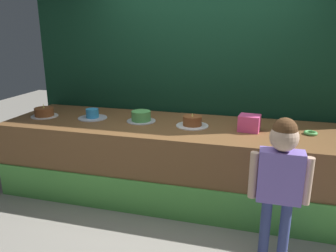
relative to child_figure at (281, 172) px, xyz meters
The scene contains 10 objects.
ground_plane 1.22m from the child_figure, 158.06° to the left, with size 12.00×12.00×0.00m, color gray.
stage_platform 1.30m from the child_figure, 134.56° to the left, with size 4.21×1.10×0.83m.
curtain_backdrop 1.93m from the child_figure, 119.70° to the left, with size 4.42×0.08×3.16m, color #113823.
child_figure is the anchor object (origin of this frame).
pink_box 0.92m from the child_figure, 107.56° to the left, with size 0.21×0.18×0.17m, color #F04C8F.
donut 0.97m from the child_figure, 70.57° to the left, with size 0.13×0.13×0.03m, color #59B259.
cake_far_left 2.78m from the child_figure, 162.97° to the left, with size 0.32×0.32×0.16m.
cake_left 2.25m from the child_figure, 156.63° to the left, with size 0.34×0.34×0.11m.
cake_center 1.73m from the child_figure, 147.97° to the left, with size 0.33×0.33×0.12m.
cake_right 1.25m from the child_figure, 134.55° to the left, with size 0.35×0.35×0.15m.
Camera 1 is at (0.66, -2.83, 1.83)m, focal length 35.28 mm.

